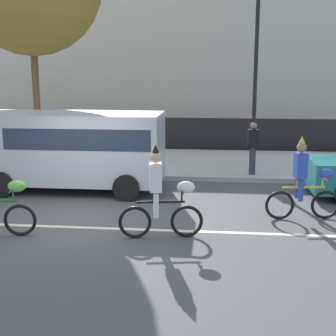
# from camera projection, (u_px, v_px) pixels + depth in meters

# --- Properties ---
(ground_plane) EXTENTS (80.00, 80.00, 0.00)m
(ground_plane) POSITION_uv_depth(u_px,v_px,m) (75.00, 220.00, 10.64)
(ground_plane) COLOR #4C4C4F
(road_centre_line) EXTENTS (36.00, 0.14, 0.01)m
(road_centre_line) POSITION_uv_depth(u_px,v_px,m) (68.00, 227.00, 10.15)
(road_centre_line) COLOR beige
(road_centre_line) RESTS_ON ground
(sidewalk_curb) EXTENTS (60.00, 5.00, 0.15)m
(sidewalk_curb) POSITION_uv_depth(u_px,v_px,m) (128.00, 162.00, 16.95)
(sidewalk_curb) COLOR #ADAAA3
(sidewalk_curb) RESTS_ON ground
(fence_line) EXTENTS (40.00, 0.08, 1.40)m
(fence_line) POSITION_uv_depth(u_px,v_px,m) (141.00, 134.00, 19.64)
(fence_line) COLOR black
(fence_line) RESTS_ON ground
(building_backdrop) EXTENTS (28.00, 8.00, 6.75)m
(building_backdrop) POSITION_uv_depth(u_px,v_px,m) (217.00, 69.00, 27.14)
(building_backdrop) COLOR beige
(building_backdrop) RESTS_ON ground
(parade_cyclist_zebra) EXTENTS (1.71, 0.52, 1.92)m
(parade_cyclist_zebra) POSITION_uv_depth(u_px,v_px,m) (162.00, 198.00, 9.35)
(parade_cyclist_zebra) COLOR black
(parade_cyclist_zebra) RESTS_ON ground
(parade_cyclist_cobalt) EXTENTS (1.71, 0.51, 1.92)m
(parade_cyclist_cobalt) POSITION_uv_depth(u_px,v_px,m) (304.00, 183.00, 10.52)
(parade_cyclist_cobalt) COLOR black
(parade_cyclist_cobalt) RESTS_ON ground
(parked_van_silver) EXTENTS (5.00, 2.22, 2.18)m
(parked_van_silver) POSITION_uv_depth(u_px,v_px,m) (75.00, 145.00, 13.08)
(parked_van_silver) COLOR silver
(parked_van_silver) RESTS_ON ground
(street_lamp_post) EXTENTS (0.36, 0.36, 5.86)m
(street_lamp_post) POSITION_uv_depth(u_px,v_px,m) (256.00, 48.00, 13.93)
(street_lamp_post) COLOR black
(street_lamp_post) RESTS_ON sidewalk_curb
(pedestrian_onlooker) EXTENTS (0.32, 0.20, 1.62)m
(pedestrian_onlooker) POSITION_uv_depth(u_px,v_px,m) (253.00, 147.00, 14.42)
(pedestrian_onlooker) COLOR #33333D
(pedestrian_onlooker) RESTS_ON sidewalk_curb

